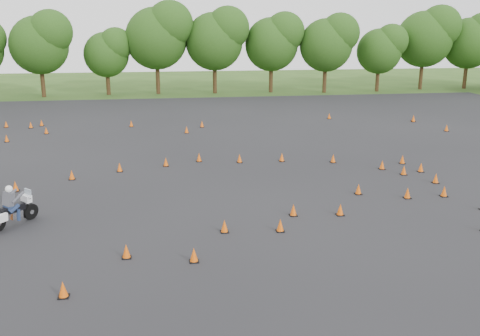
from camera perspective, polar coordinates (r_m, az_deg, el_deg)
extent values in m
plane|color=#2D5119|center=(20.17, 1.72, -6.21)|extent=(140.00, 140.00, 0.00)
plane|color=black|center=(25.78, -0.67, -1.43)|extent=(62.00, 62.00, 0.00)
cone|color=#DB5409|center=(28.08, 17.08, -0.25)|extent=(0.26, 0.26, 0.45)
cone|color=#DB5409|center=(37.60, -23.64, 2.90)|extent=(0.26, 0.26, 0.45)
cone|color=#DB5409|center=(39.57, -4.08, 4.68)|extent=(0.26, 0.26, 0.45)
cone|color=#DB5409|center=(28.75, -7.92, 0.63)|extent=(0.26, 0.26, 0.45)
cone|color=#DB5409|center=(30.32, 16.94, 0.86)|extent=(0.26, 0.26, 0.45)
cone|color=#DB5409|center=(43.02, -23.68, 4.29)|extent=(0.26, 0.26, 0.45)
cone|color=#DB5409|center=(17.25, -4.94, -9.25)|extent=(0.26, 0.26, 0.45)
cone|color=#DB5409|center=(24.34, 17.43, -2.59)|extent=(0.26, 0.26, 0.45)
cone|color=#DB5409|center=(28.11, -12.72, 0.07)|extent=(0.26, 0.26, 0.45)
cone|color=#DB5409|center=(21.25, 5.72, -4.50)|extent=(0.26, 0.26, 0.45)
cone|color=#DB5409|center=(28.90, 18.74, 0.04)|extent=(0.26, 0.26, 0.45)
cone|color=#DB5409|center=(43.84, 18.02, 5.00)|extent=(0.26, 0.26, 0.45)
cone|color=#DB5409|center=(27.09, 20.16, -1.06)|extent=(0.26, 0.26, 0.45)
cone|color=#DB5409|center=(29.24, -0.05, 1.02)|extent=(0.26, 0.26, 0.45)
cone|color=#DB5409|center=(26.25, -22.84, -1.83)|extent=(0.26, 0.26, 0.45)
cone|color=#DB5409|center=(29.69, 9.91, 1.01)|extent=(0.26, 0.26, 0.45)
cone|color=#DB5409|center=(40.71, 21.18, 4.00)|extent=(0.26, 0.26, 0.45)
cone|color=#DB5409|center=(15.90, -18.35, -12.22)|extent=(0.26, 0.26, 0.45)
cone|color=#DB5409|center=(28.85, 14.92, 0.31)|extent=(0.26, 0.26, 0.45)
cone|color=#DB5409|center=(24.36, 12.52, -2.23)|extent=(0.26, 0.26, 0.45)
cone|color=#DB5409|center=(39.44, -19.97, 3.78)|extent=(0.26, 0.26, 0.45)
cone|color=#DB5409|center=(42.63, -20.41, 4.52)|extent=(0.26, 0.26, 0.45)
cone|color=#DB5409|center=(21.56, 10.64, -4.40)|extent=(0.26, 0.26, 0.45)
cone|color=#DB5409|center=(44.18, 18.01, 5.07)|extent=(0.26, 0.26, 0.45)
cone|color=#DB5409|center=(29.55, -4.39, 1.12)|extent=(0.26, 0.26, 0.45)
cone|color=#DB5409|center=(43.66, 9.50, 5.49)|extent=(0.26, 0.26, 0.45)
cone|color=#DB5409|center=(25.12, 20.94, -2.36)|extent=(0.26, 0.26, 0.45)
cone|color=#DB5409|center=(19.64, 4.32, -6.14)|extent=(0.26, 0.26, 0.45)
cone|color=#DB5409|center=(19.51, -1.68, -6.24)|extent=(0.26, 0.26, 0.45)
cone|color=#DB5409|center=(29.60, 4.49, 1.14)|extent=(0.26, 0.26, 0.45)
cone|color=#DB5409|center=(40.49, -11.52, 4.65)|extent=(0.26, 0.26, 0.45)
cone|color=#DB5409|center=(42.02, -21.43, 4.29)|extent=(0.26, 0.26, 0.45)
cone|color=#DB5409|center=(17.84, -12.03, -8.70)|extent=(0.26, 0.26, 0.45)
cone|color=#DB5409|center=(27.28, -17.51, -0.72)|extent=(0.26, 0.26, 0.45)
cone|color=#DB5409|center=(37.50, -5.72, 4.07)|extent=(0.26, 0.26, 0.45)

